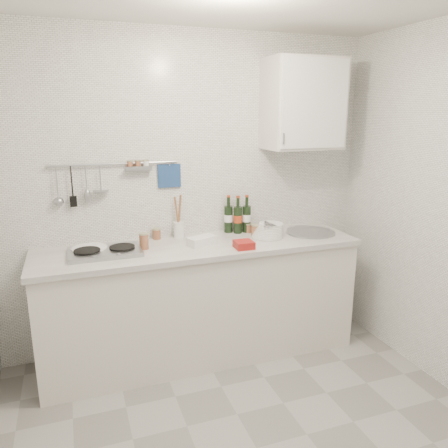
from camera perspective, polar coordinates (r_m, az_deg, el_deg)
name	(u,v)px	position (r m, az deg, el deg)	size (l,w,h in m)	color
floor	(256,448)	(2.85, 4.25, -27.18)	(3.00, 3.00, 0.00)	slate
back_wall	(189,194)	(3.51, -4.58, 3.87)	(3.00, 0.02, 2.50)	silver
counter	(202,303)	(3.49, -2.91, -10.28)	(2.44, 0.64, 0.96)	silver
wall_rail	(112,177)	(3.35, -14.44, 5.99)	(0.98, 0.09, 0.34)	#93969B
wall_cabinet	(303,104)	(3.63, 10.33, 15.14)	(0.60, 0.38, 0.70)	silver
plate_stack_hob	(89,250)	(3.26, -17.24, -3.25)	(0.27, 0.26, 0.03)	#435A99
plate_stack_sink	(269,230)	(3.51, 5.90, -0.85)	(0.27, 0.25, 0.11)	white
wine_bottles	(238,214)	(3.59, 1.80, 1.29)	(0.22, 0.12, 0.31)	black
butter_dish	(202,241)	(3.29, -2.91, -2.20)	(0.21, 0.11, 0.06)	white
strawberry_punnet	(244,245)	(3.21, 2.61, -2.71)	(0.13, 0.13, 0.06)	#AA2712
utensil_crock	(179,228)	(3.48, -5.93, -0.47)	(0.08, 0.08, 0.35)	white
jar_a	(157,234)	(3.47, -8.80, -1.25)	(0.07, 0.07, 0.09)	brown
jar_b	(249,228)	(3.63, 3.27, -0.49)	(0.07, 0.07, 0.08)	brown
jar_c	(255,230)	(3.53, 4.13, -0.78)	(0.07, 0.07, 0.09)	brown
jar_d	(144,241)	(3.23, -10.42, -2.19)	(0.07, 0.07, 0.12)	brown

